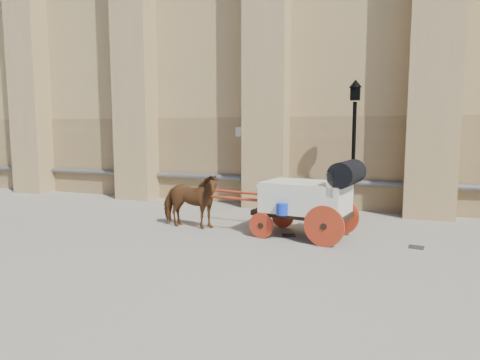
% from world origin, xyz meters
% --- Properties ---
extents(ground, '(90.00, 90.00, 0.00)m').
position_xyz_m(ground, '(0.00, 0.00, 0.00)').
color(ground, slate).
rests_on(ground, ground).
extents(horse, '(0.79, 1.73, 1.46)m').
position_xyz_m(horse, '(-1.98, -0.05, 0.73)').
color(horse, brown).
rests_on(horse, ground).
extents(carriage, '(4.42, 1.79, 1.88)m').
position_xyz_m(carriage, '(1.21, 0.07, 1.02)').
color(carriage, black).
rests_on(carriage, ground).
extents(street_lamp, '(0.38, 0.38, 4.01)m').
position_xyz_m(street_lamp, '(1.88, 2.90, 2.14)').
color(street_lamp, black).
rests_on(street_lamp, ground).
extents(drain_grate_near, '(0.41, 0.41, 0.01)m').
position_xyz_m(drain_grate_near, '(0.67, 0.06, 0.01)').
color(drain_grate_near, black).
rests_on(drain_grate_near, ground).
extents(drain_grate_far, '(0.36, 0.36, 0.01)m').
position_xyz_m(drain_grate_far, '(3.56, 0.00, 0.01)').
color(drain_grate_far, black).
rests_on(drain_grate_far, ground).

